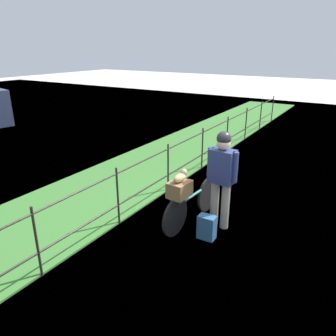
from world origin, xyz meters
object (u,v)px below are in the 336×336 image
(terrier_dog, at_px, (181,177))
(cyclist_person, at_px, (222,172))
(bicycle_main, at_px, (192,204))
(wooden_crate, at_px, (179,189))
(mooring_bollard, at_px, (219,165))
(backpack_on_paving, at_px, (207,227))

(terrier_dog, bearing_deg, cyclist_person, -43.85)
(bicycle_main, relative_size, cyclist_person, 1.03)
(bicycle_main, relative_size, wooden_crate, 4.59)
(wooden_crate, xyz_separation_m, mooring_bollard, (2.90, 0.53, -0.59))
(cyclist_person, height_order, backpack_on_paving, cyclist_person)
(bicycle_main, bearing_deg, backpack_on_paving, -126.59)
(terrier_dog, height_order, backpack_on_paving, terrier_dog)
(bicycle_main, xyz_separation_m, cyclist_person, (0.14, -0.46, 0.66))
(backpack_on_paving, relative_size, mooring_bollard, 1.06)
(bicycle_main, relative_size, backpack_on_paving, 4.32)
(wooden_crate, bearing_deg, mooring_bollard, 10.29)
(bicycle_main, distance_m, backpack_on_paving, 0.58)
(terrier_dog, bearing_deg, wooden_crate, 175.86)
(terrier_dog, bearing_deg, mooring_bollard, 10.42)
(terrier_dog, relative_size, cyclist_person, 0.19)
(cyclist_person, bearing_deg, wooden_crate, 137.41)
(bicycle_main, height_order, terrier_dog, terrier_dog)
(terrier_dog, distance_m, mooring_bollard, 3.03)
(cyclist_person, bearing_deg, bicycle_main, 106.53)
(terrier_dog, height_order, mooring_bollard, terrier_dog)
(mooring_bollard, bearing_deg, backpack_on_paving, -160.49)
(wooden_crate, distance_m, mooring_bollard, 3.00)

